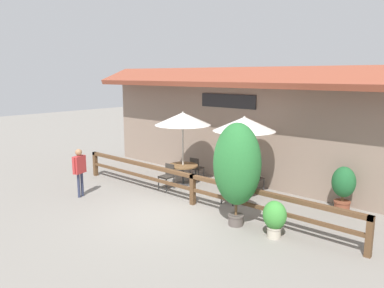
% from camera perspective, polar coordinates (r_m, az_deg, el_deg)
% --- Properties ---
extents(ground_plane, '(60.00, 60.00, 0.00)m').
position_cam_1_polar(ground_plane, '(11.01, -3.56, -10.56)').
color(ground_plane, gray).
extents(building_facade, '(14.28, 1.49, 4.23)m').
position_cam_1_polar(building_facade, '(13.60, 8.61, 2.85)').
color(building_facade, gray).
rests_on(building_facade, ground).
extents(patio_railing, '(10.40, 0.14, 0.95)m').
position_cam_1_polar(patio_railing, '(11.51, 0.11, -5.93)').
color(patio_railing, brown).
rests_on(patio_railing, ground).
extents(patio_umbrella_near, '(2.00, 2.00, 2.67)m').
position_cam_1_polar(patio_umbrella_near, '(13.32, -1.42, 3.85)').
color(patio_umbrella_near, '#B7B2A8').
rests_on(patio_umbrella_near, ground).
extents(dining_table_near, '(1.08, 1.08, 0.72)m').
position_cam_1_polar(dining_table_near, '(13.66, -1.38, -3.78)').
color(dining_table_near, brown).
rests_on(dining_table_near, ground).
extents(chair_near_streetside, '(0.43, 0.43, 0.86)m').
position_cam_1_polar(chair_near_streetside, '(13.19, -3.77, -4.74)').
color(chair_near_streetside, '#332D28').
rests_on(chair_near_streetside, ground).
extents(chair_near_wallside, '(0.47, 0.47, 0.86)m').
position_cam_1_polar(chair_near_wallside, '(14.24, 0.63, -3.56)').
color(chair_near_wallside, '#332D28').
rests_on(chair_near_wallside, ground).
extents(patio_umbrella_middle, '(2.00, 2.00, 2.67)m').
position_cam_1_polar(patio_umbrella_middle, '(12.02, 7.97, 3.02)').
color(patio_umbrella_middle, '#B7B2A8').
rests_on(patio_umbrella_middle, ground).
extents(dining_table_middle, '(1.08, 1.08, 0.72)m').
position_cam_1_polar(dining_table_middle, '(12.39, 7.75, -5.38)').
color(dining_table_middle, brown).
rests_on(dining_table_middle, ground).
extents(chair_middle_streetside, '(0.50, 0.50, 0.86)m').
position_cam_1_polar(chair_middle_streetside, '(11.79, 5.89, -6.63)').
color(chair_middle_streetside, '#332D28').
rests_on(chair_middle_streetside, ground).
extents(chair_middle_wallside, '(0.46, 0.46, 0.86)m').
position_cam_1_polar(chair_middle_wallside, '(13.02, 9.59, -5.06)').
color(chair_middle_wallside, '#332D28').
rests_on(chair_middle_wallside, ground).
extents(potted_plant_small_flowering, '(0.59, 0.53, 0.93)m').
position_cam_1_polar(potted_plant_small_flowering, '(9.53, 12.47, -10.85)').
color(potted_plant_small_flowering, '#B7AD99').
rests_on(potted_plant_small_flowering, ground).
extents(potted_plant_tall_tropical, '(1.29, 1.16, 2.76)m').
position_cam_1_polar(potted_plant_tall_tropical, '(9.77, 6.87, -3.22)').
color(potted_plant_tall_tropical, '#564C47').
rests_on(potted_plant_tall_tropical, ground).
extents(potted_plant_entrance_palm, '(0.68, 0.62, 1.34)m').
position_cam_1_polar(potted_plant_entrance_palm, '(11.83, 22.08, -5.88)').
color(potted_plant_entrance_palm, brown).
rests_on(potted_plant_entrance_palm, ground).
extents(pedestrian, '(0.31, 0.55, 1.60)m').
position_cam_1_polar(pedestrian, '(12.68, -16.79, -3.27)').
color(pedestrian, '#2D334C').
rests_on(pedestrian, ground).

